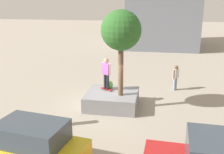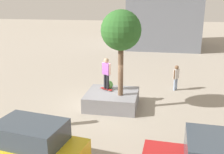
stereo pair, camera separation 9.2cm
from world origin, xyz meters
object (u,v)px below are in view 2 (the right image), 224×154
at_px(planter_ledge, 112,99).
at_px(skateboarder, 106,71).
at_px(bystander_watching, 176,76).
at_px(taxi_cab, 28,147).
at_px(plaza_tree, 121,31).
at_px(skateboard, 106,89).

xyz_separation_m(planter_ledge, skateboarder, (0.39, -0.36, 1.51)).
height_order(skateboarder, bystander_watching, skateboarder).
distance_m(skateboarder, bystander_watching, 5.14).
bearing_deg(taxi_cab, bystander_watching, -119.30).
distance_m(plaza_tree, bystander_watching, 5.84).
distance_m(skateboard, bystander_watching, 5.05).
relative_size(plaza_tree, skateboarder, 2.52).
bearing_deg(taxi_cab, skateboarder, -101.95).
xyz_separation_m(planter_ledge, skateboard, (0.39, -0.36, 0.46)).
height_order(planter_ledge, skateboarder, skateboarder).
bearing_deg(planter_ledge, bystander_watching, -136.63).
distance_m(planter_ledge, skateboarder, 1.60).
distance_m(taxi_cab, bystander_watching, 11.05).
relative_size(skateboard, skateboarder, 0.45).
xyz_separation_m(planter_ledge, bystander_watching, (-3.63, -3.43, 0.57)).
bearing_deg(skateboarder, plaza_tree, 144.60).
height_order(plaza_tree, skateboarder, plaza_tree).
bearing_deg(planter_ledge, skateboarder, -43.22).
bearing_deg(skateboard, skateboarder, 116.57).
bearing_deg(taxi_cab, planter_ledge, -105.98).
bearing_deg(skateboard, planter_ledge, 136.78).
distance_m(planter_ledge, plaza_tree, 3.87).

